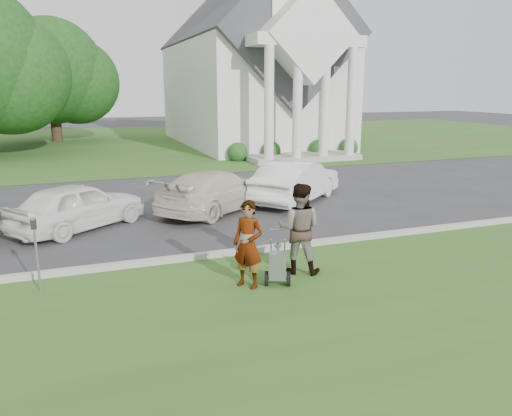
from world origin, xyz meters
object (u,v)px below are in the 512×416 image
tree_back (51,76)px  striping_cart (278,266)px  car_b (78,206)px  car_c (216,191)px  person_left (248,245)px  parking_meter_near (36,246)px  person_right (299,229)px  church (251,57)px  car_d (296,181)px

tree_back → striping_cart: size_ratio=8.66×
car_b → car_c: size_ratio=0.86×
person_left → parking_meter_near: size_ratio=1.18×
person_right → parking_meter_near: bearing=23.5°
person_left → church: bearing=119.5°
person_left → person_right: person_right is taller
church → person_right: bearing=-107.5°
striping_cart → car_b: bearing=145.3°
tree_back → car_d: size_ratio=2.16×
person_left → car_c: size_ratio=0.38×
person_right → parking_meter_near: 5.30m
tree_back → car_c: size_ratio=2.07×
car_b → car_d: 7.36m
person_right → car_c: person_right is taller
car_d → person_left: bearing=107.7°
tree_back → car_c: (5.26, -25.00, -4.05)m
striping_cart → car_b: size_ratio=0.28×
person_right → church: bearing=-75.6°
church → car_d: (-4.72, -17.74, -5.21)m
car_c → tree_back: bearing=-25.7°
church → person_right: church is taller
person_right → striping_cart: bearing=68.8°
car_b → church: bearing=-69.3°
church → striping_cart: bearing=-108.6°
church → car_b: (-12.00, -18.84, -5.26)m
person_left → car_c: bearing=129.3°
tree_back → car_d: bearing=-71.4°
striping_cart → person_right: bearing=60.0°
person_left → car_b: size_ratio=0.45×
person_left → car_b: bearing=168.0°
church → parking_meter_near: church is taller
person_left → parking_meter_near: person_left is taller
church → car_c: 20.40m
church → car_b: size_ratio=6.03×
person_left → person_right: 1.36m
church → parking_meter_near: (-12.84, -23.36, -4.99)m
car_d → car_c: bearing=56.5°
car_b → car_c: 4.31m
person_right → parking_meter_near: person_right is taller
striping_cart → parking_meter_near: bearing=-173.1°
tree_back → car_c: bearing=-78.1°
car_b → tree_back: bearing=-34.6°
person_right → car_b: person_right is taller
striping_cart → car_c: (0.56, 6.54, 0.26)m
parking_meter_near → car_c: 7.30m
parking_meter_near → car_d: 9.88m
tree_back → car_b: (1.01, -25.71, -4.05)m
person_right → car_b: size_ratio=0.49×
striping_cart → car_b: 6.90m
person_right → car_d: person_right is taller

